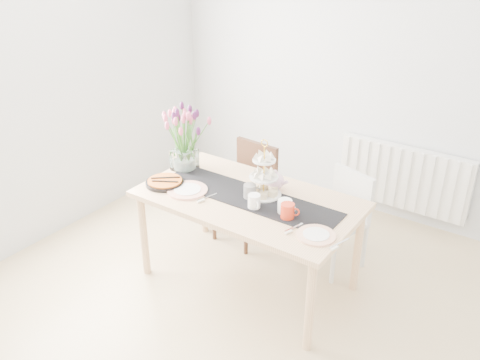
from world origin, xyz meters
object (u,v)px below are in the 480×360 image
Objects in this scene: chair_brown at (249,185)px; mug_white at (254,202)px; dining_table at (248,206)px; chair_white at (342,213)px; radiator at (403,177)px; teapot at (275,181)px; tulip_vase at (183,130)px; plate_left at (187,190)px; cream_jug at (285,207)px; plate_right at (316,235)px; mug_orange at (287,211)px; mug_grey at (250,192)px; tart_tin at (165,182)px; cake_stand at (264,182)px.

mug_white is (0.50, -0.68, 0.30)m from chair_brown.
chair_white reaches higher than dining_table.
mug_white is (-0.53, -1.70, 0.35)m from radiator.
mug_white is (0.03, -0.32, -0.02)m from teapot.
radiator is 11.37× the size of mug_white.
teapot is (0.79, 0.11, -0.27)m from tulip_vase.
plate_left is at bearing -121.40° from radiator.
chair_brown is 0.99m from cream_jug.
tulip_vase is 2.07× the size of plate_left.
mug_orange is at bearing 161.81° from plate_right.
chair_brown is 0.90m from mug_white.
tulip_vase is 5.91× the size of mug_white.
mug_grey is at bearing -51.09° from chair_brown.
chair_white is 7.21× the size of mug_orange.
radiator is 1.53m from teapot.
chair_white is at bearing 25.32° from tulip_vase.
mug_white is at bearing 171.92° from plate_right.
teapot reaches higher than cream_jug.
mug_white is at bearing 158.43° from mug_orange.
cream_jug reaches higher than radiator.
tart_tin is at bearing -172.90° from cream_jug.
plate_left is (-0.05, -0.75, 0.26)m from chair_brown.
dining_table is 6.98× the size of teapot.
cake_stand is 0.21m from mug_white.
teapot is 0.35m from cream_jug.
dining_table is at bearing 23.34° from plate_left.
chair_brown is at bearing 56.18° from tulip_vase.
dining_table is 0.13m from mug_grey.
mug_orange is (1.07, -0.20, -0.29)m from tulip_vase.
chair_brown is at bearing 143.50° from plate_right.
tart_tin is (-0.97, -0.14, -0.03)m from cream_jug.
mug_white is (0.05, -0.20, -0.06)m from cake_stand.
mug_white is at bearing -49.15° from chair_brown.
mug_orange is at bearing -58.97° from mug_grey.
tart_tin is at bearing -124.15° from chair_white.
radiator is 3.09× the size of cake_stand.
dining_table is 0.68m from plate_right.
chair_brown is 3.41× the size of plate_right.
radiator is 10.81× the size of mug_orange.
teapot is (-0.56, -1.38, 0.37)m from radiator.
cake_stand reaches higher than mug_orange.
mug_grey is (0.66, 0.19, 0.04)m from tart_tin.
teapot is 2.30× the size of cream_jug.
chair_brown is 7.76× the size of mug_orange.
chair_brown is at bearing 70.91° from tart_tin.
cream_jug is 0.22m from mug_white.
plate_left is at bearing -136.45° from teapot.
cake_stand reaches higher than chair_white.
mug_orange is 0.37× the size of plate_left.
dining_table is at bearing -8.27° from tulip_vase.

